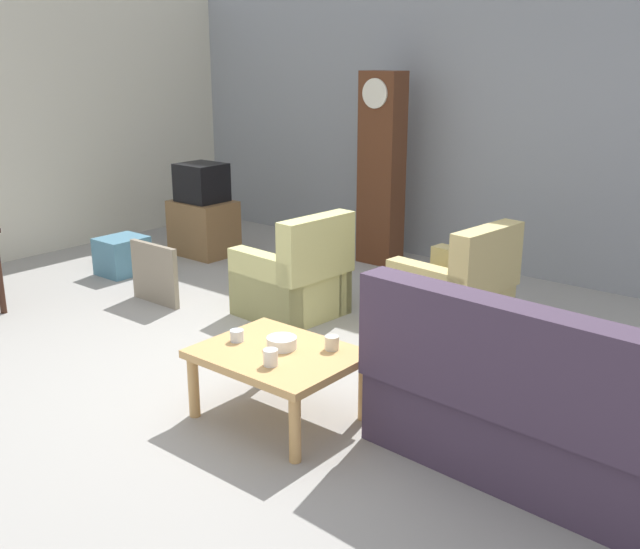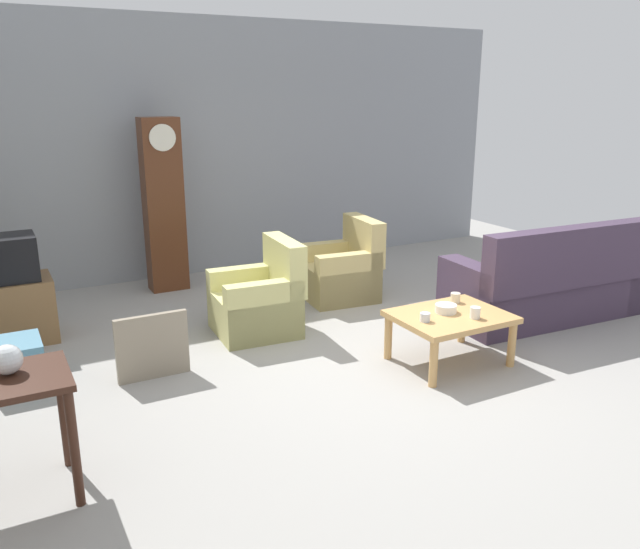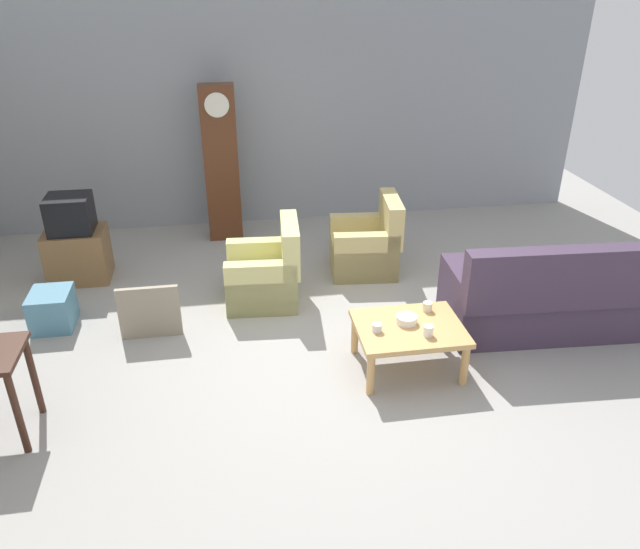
{
  "view_description": "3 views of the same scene",
  "coord_description": "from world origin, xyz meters",
  "px_view_note": "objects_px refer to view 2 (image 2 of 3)",
  "views": [
    {
      "loc": [
        3.46,
        -3.4,
        2.22
      ],
      "look_at": [
        0.36,
        0.36,
        0.73
      ],
      "focal_mm": 41.24,
      "sensor_mm": 36.0,
      "label": 1
    },
    {
      "loc": [
        -2.89,
        -4.43,
        2.32
      ],
      "look_at": [
        -0.14,
        0.67,
        0.65
      ],
      "focal_mm": 36.03,
      "sensor_mm": 36.0,
      "label": 2
    },
    {
      "loc": [
        -0.93,
        -4.8,
        3.35
      ],
      "look_at": [
        -0.13,
        0.14,
        0.79
      ],
      "focal_mm": 34.18,
      "sensor_mm": 36.0,
      "label": 3
    }
  ],
  "objects_px": {
    "couch_floral": "(547,286)",
    "armchair_olive_far": "(342,272)",
    "grandfather_clock": "(164,205)",
    "tv_stand_cabinet": "(16,311)",
    "storage_box_blue": "(17,364)",
    "cup_blue_rimmed": "(425,317)",
    "glass_dome_cloche": "(7,360)",
    "cup_white_porcelain": "(475,313)",
    "armchair_olive_near": "(259,302)",
    "tv_crt": "(9,258)",
    "bowl_white_stacked": "(446,308)",
    "coffee_table_wood": "(450,321)",
    "framed_picture_leaning": "(152,347)",
    "cup_cream_tall": "(455,298)"
  },
  "relations": [
    {
      "from": "armchair_olive_near",
      "to": "cup_blue_rimmed",
      "type": "relative_size",
      "value": 10.62
    },
    {
      "from": "armchair_olive_far",
      "to": "tv_stand_cabinet",
      "type": "xyz_separation_m",
      "value": [
        -3.4,
        0.31,
        0.0
      ]
    },
    {
      "from": "tv_crt",
      "to": "cup_white_porcelain",
      "type": "relative_size",
      "value": 4.87
    },
    {
      "from": "grandfather_clock",
      "to": "storage_box_blue",
      "type": "relative_size",
      "value": 4.4
    },
    {
      "from": "couch_floral",
      "to": "armchair_olive_near",
      "type": "distance_m",
      "value": 3.0
    },
    {
      "from": "tv_stand_cabinet",
      "to": "glass_dome_cloche",
      "type": "distance_m",
      "value": 2.71
    },
    {
      "from": "storage_box_blue",
      "to": "cup_blue_rimmed",
      "type": "bearing_deg",
      "value": -23.46
    },
    {
      "from": "armchair_olive_near",
      "to": "framed_picture_leaning",
      "type": "bearing_deg",
      "value": -154.83
    },
    {
      "from": "framed_picture_leaning",
      "to": "cup_blue_rimmed",
      "type": "xyz_separation_m",
      "value": [
        2.06,
        -0.96,
        0.21
      ]
    },
    {
      "from": "glass_dome_cloche",
      "to": "cup_blue_rimmed",
      "type": "distance_m",
      "value": 3.18
    },
    {
      "from": "grandfather_clock",
      "to": "storage_box_blue",
      "type": "xyz_separation_m",
      "value": [
        -1.81,
        -2.05,
        -0.83
      ]
    },
    {
      "from": "tv_crt",
      "to": "cup_cream_tall",
      "type": "relative_size",
      "value": 5.42
    },
    {
      "from": "cup_cream_tall",
      "to": "bowl_white_stacked",
      "type": "bearing_deg",
      "value": -144.86
    },
    {
      "from": "grandfather_clock",
      "to": "framed_picture_leaning",
      "type": "relative_size",
      "value": 3.38
    },
    {
      "from": "couch_floral",
      "to": "storage_box_blue",
      "type": "xyz_separation_m",
      "value": [
        -5.01,
        0.88,
        -0.16
      ]
    },
    {
      "from": "armchair_olive_far",
      "to": "glass_dome_cloche",
      "type": "relative_size",
      "value": 5.27
    },
    {
      "from": "armchair_olive_far",
      "to": "cup_cream_tall",
      "type": "relative_size",
      "value": 10.38
    },
    {
      "from": "armchair_olive_near",
      "to": "storage_box_blue",
      "type": "relative_size",
      "value": 1.99
    },
    {
      "from": "grandfather_clock",
      "to": "glass_dome_cloche",
      "type": "distance_m",
      "value": 4.1
    },
    {
      "from": "armchair_olive_near",
      "to": "grandfather_clock",
      "type": "relative_size",
      "value": 0.45
    },
    {
      "from": "tv_crt",
      "to": "bowl_white_stacked",
      "type": "height_order",
      "value": "tv_crt"
    },
    {
      "from": "couch_floral",
      "to": "armchair_olive_far",
      "type": "relative_size",
      "value": 2.33
    },
    {
      "from": "glass_dome_cloche",
      "to": "cup_cream_tall",
      "type": "distance_m",
      "value": 3.76
    },
    {
      "from": "cup_blue_rimmed",
      "to": "tv_crt",
      "type": "bearing_deg",
      "value": 141.4
    },
    {
      "from": "armchair_olive_near",
      "to": "glass_dome_cloche",
      "type": "distance_m",
      "value": 2.95
    },
    {
      "from": "tv_crt",
      "to": "cup_cream_tall",
      "type": "xyz_separation_m",
      "value": [
        3.55,
        -2.12,
        -0.33
      ]
    },
    {
      "from": "coffee_table_wood",
      "to": "framed_picture_leaning",
      "type": "bearing_deg",
      "value": 158.89
    },
    {
      "from": "armchair_olive_near",
      "to": "bowl_white_stacked",
      "type": "distance_m",
      "value": 1.85
    },
    {
      "from": "cup_white_porcelain",
      "to": "cup_blue_rimmed",
      "type": "relative_size",
      "value": 1.14
    },
    {
      "from": "armchair_olive_far",
      "to": "storage_box_blue",
      "type": "bearing_deg",
      "value": -167.89
    },
    {
      "from": "cup_blue_rimmed",
      "to": "glass_dome_cloche",
      "type": "bearing_deg",
      "value": -175.35
    },
    {
      "from": "tv_stand_cabinet",
      "to": "framed_picture_leaning",
      "type": "relative_size",
      "value": 1.13
    },
    {
      "from": "coffee_table_wood",
      "to": "cup_white_porcelain",
      "type": "height_order",
      "value": "cup_white_porcelain"
    },
    {
      "from": "storage_box_blue",
      "to": "bowl_white_stacked",
      "type": "height_order",
      "value": "bowl_white_stacked"
    },
    {
      "from": "cup_white_porcelain",
      "to": "armchair_olive_near",
      "type": "bearing_deg",
      "value": 127.71
    },
    {
      "from": "grandfather_clock",
      "to": "tv_stand_cabinet",
      "type": "relative_size",
      "value": 2.98
    },
    {
      "from": "cup_white_porcelain",
      "to": "cup_cream_tall",
      "type": "height_order",
      "value": "cup_white_porcelain"
    },
    {
      "from": "tv_crt",
      "to": "bowl_white_stacked",
      "type": "xyz_separation_m",
      "value": [
        3.29,
        -2.29,
        -0.33
      ]
    },
    {
      "from": "cup_blue_rimmed",
      "to": "cup_cream_tall",
      "type": "height_order",
      "value": "cup_cream_tall"
    },
    {
      "from": "couch_floral",
      "to": "framed_picture_leaning",
      "type": "distance_m",
      "value": 4.03
    },
    {
      "from": "glass_dome_cloche",
      "to": "cup_cream_tall",
      "type": "height_order",
      "value": "glass_dome_cloche"
    },
    {
      "from": "couch_floral",
      "to": "tv_crt",
      "type": "bearing_deg",
      "value": 158.61
    },
    {
      "from": "tv_stand_cabinet",
      "to": "tv_crt",
      "type": "xyz_separation_m",
      "value": [
        0.0,
        0.0,
        0.52
      ]
    },
    {
      "from": "cup_cream_tall",
      "to": "storage_box_blue",
      "type": "bearing_deg",
      "value": 163.71
    },
    {
      "from": "glass_dome_cloche",
      "to": "cup_white_porcelain",
      "type": "distance_m",
      "value": 3.59
    },
    {
      "from": "tv_crt",
      "to": "glass_dome_cloche",
      "type": "bearing_deg",
      "value": -93.4
    },
    {
      "from": "couch_floral",
      "to": "tv_stand_cabinet",
      "type": "xyz_separation_m",
      "value": [
        -4.93,
        1.93,
        -0.05
      ]
    },
    {
      "from": "cup_white_porcelain",
      "to": "cup_blue_rimmed",
      "type": "xyz_separation_m",
      "value": [
        -0.42,
        0.14,
        -0.01
      ]
    },
    {
      "from": "grandfather_clock",
      "to": "storage_box_blue",
      "type": "distance_m",
      "value": 2.86
    },
    {
      "from": "storage_box_blue",
      "to": "cup_white_porcelain",
      "type": "distance_m",
      "value": 3.81
    }
  ]
}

